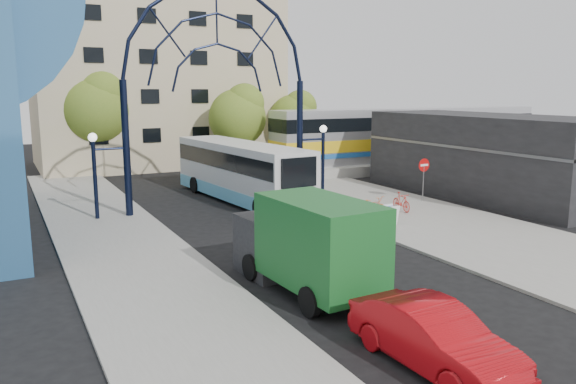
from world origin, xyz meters
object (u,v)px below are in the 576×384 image
tree_north_a (239,114)px  city_bus (241,171)px  gateway_arch (217,50)px  black_suv (311,222)px  do_not_enter_sign (424,169)px  train_car (412,134)px  red_sedan (433,337)px  bike_near_b (401,202)px  bike_near_a (372,205)px  tree_north_b (96,106)px  green_truck (305,243)px  tree_north_c (295,116)px  sandwich_board (391,213)px  street_name_sign (314,167)px  stop_sign (314,172)px

tree_north_a → city_bus: (-4.24, -10.38, -2.82)m
gateway_arch → black_suv: bearing=-77.0°
do_not_enter_sign → train_car: 15.03m
tree_north_a → city_bus: 11.56m
tree_north_a → red_sedan: size_ratio=1.50×
tree_north_a → city_bus: size_ratio=0.55×
train_car → city_bus: bearing=-160.4°
city_bus → bike_near_b: city_bus is taller
gateway_arch → bike_near_b: size_ratio=8.29×
tree_north_a → red_sedan: tree_north_a is taller
tree_north_a → bike_near_a: bearing=-89.3°
bike_near_b → gateway_arch: bearing=151.4°
train_car → tree_north_b: tree_north_b is taller
tree_north_b → black_suv: 24.27m
do_not_enter_sign → tree_north_b: size_ratio=0.31×
green_truck → black_suv: size_ratio=1.56×
gateway_arch → do_not_enter_sign: 13.43m
red_sedan → tree_north_a: bearing=72.8°
red_sedan → gateway_arch: bearing=81.4°
tree_north_c → sandwich_board: bearing=-106.5°
bike_near_a → tree_north_b: bearing=96.6°
do_not_enter_sign → city_bus: size_ratio=0.20×
bike_near_a → street_name_sign: bearing=86.4°
street_name_sign → sandwich_board: street_name_sign is taller
stop_sign → bike_near_a: 4.05m
stop_sign → tree_north_b: size_ratio=0.31×
gateway_arch → tree_north_a: 13.98m
stop_sign → tree_north_a: bearing=84.6°
tree_north_b → train_car: bearing=-18.4°
city_bus → bike_near_b: 9.59m
street_name_sign → gateway_arch: bearing=164.9°
train_car → bike_near_a: 19.35m
bike_near_b → red_sedan: bearing=-119.9°
green_truck → bike_near_a: green_truck is taller
bike_near_a → bike_near_b: (1.78, -0.17, 0.02)m
tree_north_c → red_sedan: tree_north_c is taller
tree_north_b → tree_north_c: (16.00, -2.00, -0.99)m
sandwich_board → tree_north_a: bearing=88.5°
tree_north_c → street_name_sign: bearing=-114.3°
street_name_sign → bike_near_a: bearing=-74.6°
tree_north_c → city_bus: bearing=-129.6°
sandwich_board → black_suv: (-3.94, 0.80, -0.17)m
city_bus → gateway_arch: bearing=-145.6°
gateway_arch → tree_north_a: bearing=62.8°
city_bus → bike_near_a: bearing=-62.7°
street_name_sign → black_suv: size_ratio=0.69×
red_sedan → tree_north_c: bearing=64.4°
gateway_arch → train_car: 22.27m
black_suv → train_car: bearing=44.7°
gateway_arch → do_not_enter_sign: (11.00, -4.00, -6.58)m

